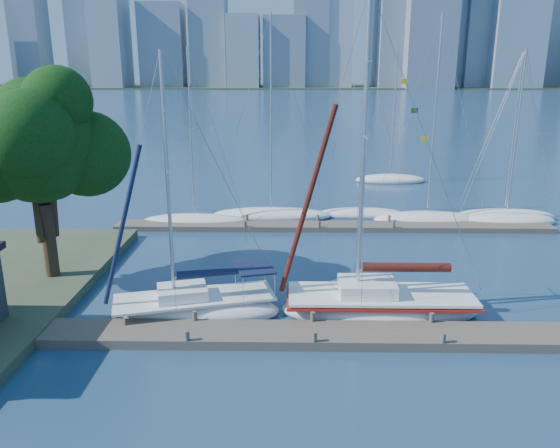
{
  "coord_description": "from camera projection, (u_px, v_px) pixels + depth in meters",
  "views": [
    {
      "loc": [
        -1.0,
        -20.16,
        10.69
      ],
      "look_at": [
        -1.44,
        4.0,
        3.78
      ],
      "focal_mm": 35.0,
      "sensor_mm": 36.0,
      "label": 1
    }
  ],
  "objects": [
    {
      "name": "bg_boat_3",
      "position": [
        427.0,
        219.0,
        39.16
      ],
      "size": [
        8.01,
        4.74,
        14.58
      ],
      "rotation": [
        0.0,
        0.0,
        -0.33
      ],
      "color": "white",
      "rests_on": "ground"
    },
    {
      "name": "near_dock",
      "position": [
        313.0,
        335.0,
        22.25
      ],
      "size": [
        26.0,
        2.0,
        0.4
      ],
      "primitive_type": "cube",
      "color": "brown",
      "rests_on": "ground"
    },
    {
      "name": "tree",
      "position": [
        38.0,
        141.0,
        25.99
      ],
      "size": [
        8.04,
        7.34,
        10.86
      ],
      "color": "black",
      "rests_on": "ground"
    },
    {
      "name": "bg_boat_4",
      "position": [
        506.0,
        220.0,
        38.9
      ],
      "size": [
        7.23,
        3.22,
        12.31
      ],
      "rotation": [
        0.0,
        0.0,
        0.13
      ],
      "color": "white",
      "rests_on": "ground"
    },
    {
      "name": "skyline",
      "position": [
        337.0,
        19.0,
        290.74
      ],
      "size": [
        504.42,
        51.31,
        109.92
      ],
      "color": "gray",
      "rests_on": "ground"
    },
    {
      "name": "bg_boat_7",
      "position": [
        390.0,
        179.0,
        53.07
      ],
      "size": [
        6.85,
        2.67,
        12.83
      ],
      "rotation": [
        0.0,
        0.0,
        0.05
      ],
      "color": "white",
      "rests_on": "ground"
    },
    {
      "name": "far_shore",
      "position": [
        292.0,
        87.0,
        329.9
      ],
      "size": [
        800.0,
        100.0,
        1.5
      ],
      "primitive_type": "cube",
      "color": "#38472D",
      "rests_on": "ground"
    },
    {
      "name": "bg_boat_1",
      "position": [
        272.0,
        214.0,
        40.32
      ],
      "size": [
        8.97,
        5.83,
        14.65
      ],
      "rotation": [
        0.0,
        0.0,
        0.44
      ],
      "color": "white",
      "rests_on": "ground"
    },
    {
      "name": "bg_boat_2",
      "position": [
        360.0,
        213.0,
        40.87
      ],
      "size": [
        6.78,
        2.71,
        12.39
      ],
      "rotation": [
        0.0,
        0.0,
        -0.13
      ],
      "color": "white",
      "rests_on": "ground"
    },
    {
      "name": "bg_boat_5",
      "position": [
        504.0,
        216.0,
        40.02
      ],
      "size": [
        7.71,
        3.44,
        12.18
      ],
      "rotation": [
        0.0,
        0.0,
        0.16
      ],
      "color": "white",
      "rests_on": "ground"
    },
    {
      "name": "sailboat_navy",
      "position": [
        195.0,
        295.0,
        24.29
      ],
      "size": [
        7.98,
        4.38,
        11.93
      ],
      "rotation": [
        0.0,
        0.0,
        0.26
      ],
      "color": "white",
      "rests_on": "ground"
    },
    {
      "name": "far_dock",
      "position": [
        333.0,
        226.0,
        37.6
      ],
      "size": [
        30.0,
        1.8,
        0.36
      ],
      "primitive_type": "cube",
      "color": "brown",
      "rests_on": "ground"
    },
    {
      "name": "sailboat_maroon",
      "position": [
        380.0,
        292.0,
        24.27
      ],
      "size": [
        8.89,
        2.91,
        14.36
      ],
      "rotation": [
        0.0,
        0.0,
        0.0
      ],
      "color": "white",
      "rests_on": "ground"
    },
    {
      "name": "bg_boat_0",
      "position": [
        195.0,
        220.0,
        38.83
      ],
      "size": [
        7.79,
        4.11,
        12.37
      ],
      "rotation": [
        0.0,
        0.0,
        -0.28
      ],
      "color": "white",
      "rests_on": "ground"
    },
    {
      "name": "ground",
      "position": [
        313.0,
        340.0,
        22.3
      ],
      "size": [
        700.0,
        700.0,
        0.0
      ],
      "primitive_type": "plane",
      "color": "navy",
      "rests_on": "ground"
    }
  ]
}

